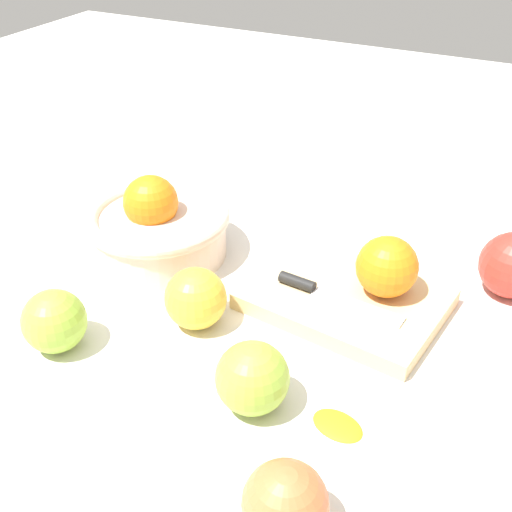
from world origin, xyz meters
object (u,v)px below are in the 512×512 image
at_px(cutting_board, 345,299).
at_px(orange_on_board, 387,267).
at_px(knife, 322,292).
at_px(apple_mid_left, 196,298).
at_px(apple_front_right_2, 285,503).
at_px(apple_front_right, 252,378).
at_px(apple_front_left, 54,321).
at_px(bowl, 157,226).

height_order(cutting_board, orange_on_board, orange_on_board).
xyz_separation_m(orange_on_board, knife, (-0.06, -0.04, -0.03)).
relative_size(apple_mid_left, apple_front_right_2, 1.03).
relative_size(cutting_board, apple_front_right, 3.06).
xyz_separation_m(cutting_board, apple_mid_left, (-0.14, -0.11, 0.03)).
bearing_deg(cutting_board, apple_mid_left, -142.98).
distance_m(knife, apple_mid_left, 0.15).
distance_m(orange_on_board, apple_front_left, 0.37).
bearing_deg(apple_front_left, knife, 38.98).
height_order(apple_mid_left, apple_front_right_2, apple_mid_left).
xyz_separation_m(apple_front_left, apple_front_right, (0.23, 0.02, 0.00)).
distance_m(bowl, apple_front_left, 0.21).
distance_m(orange_on_board, knife, 0.08).
bearing_deg(apple_front_right_2, apple_front_left, 163.35).
relative_size(cutting_board, apple_mid_left, 3.13).
height_order(cutting_board, apple_mid_left, apple_mid_left).
xyz_separation_m(cutting_board, knife, (-0.02, -0.02, 0.01)).
bearing_deg(apple_front_left, bowl, 91.84).
height_order(cutting_board, knife, knife).
height_order(apple_front_right, apple_mid_left, apple_front_right).
relative_size(apple_front_right, apple_mid_left, 1.02).
xyz_separation_m(bowl, knife, (0.24, -0.02, -0.02)).
bearing_deg(knife, orange_on_board, 31.81).
height_order(bowl, apple_front_right_2, bowl).
relative_size(bowl, knife, 1.22).
xyz_separation_m(bowl, apple_mid_left, (0.12, -0.11, -0.01)).
xyz_separation_m(orange_on_board, apple_front_left, (-0.30, -0.23, -0.02)).
relative_size(apple_front_right, apple_front_right_2, 1.05).
distance_m(bowl, apple_front_right, 0.30).
bearing_deg(apple_mid_left, cutting_board, 37.02).
distance_m(cutting_board, knife, 0.03).
height_order(bowl, apple_front_right, bowl).
relative_size(bowl, apple_mid_left, 2.68).
relative_size(bowl, apple_front_right, 2.62).
bearing_deg(apple_front_left, cutting_board, 39.07).
bearing_deg(apple_front_right, apple_front_left, -175.88).
relative_size(apple_front_left, apple_mid_left, 0.98).
height_order(bowl, cutting_board, bowl).
bearing_deg(apple_front_right_2, bowl, 136.76).
relative_size(bowl, apple_front_left, 2.72).
relative_size(bowl, cutting_board, 0.86).
xyz_separation_m(knife, apple_front_right, (-0.00, -0.17, 0.01)).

